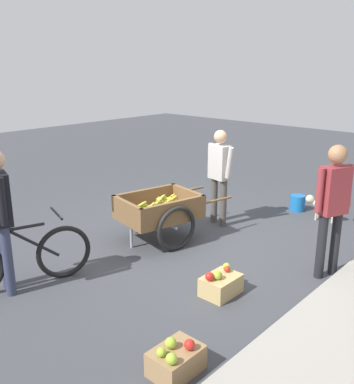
# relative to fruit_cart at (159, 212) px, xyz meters

# --- Properties ---
(ground_plane) EXTENTS (24.00, 24.00, 0.00)m
(ground_plane) POSITION_rel_fruit_cart_xyz_m (-0.25, 0.36, -0.44)
(ground_plane) COLOR #3D3F44
(fruit_cart) EXTENTS (1.77, 1.10, 0.70)m
(fruit_cart) POSITION_rel_fruit_cart_xyz_m (0.00, 0.00, 0.00)
(fruit_cart) COLOR brown
(fruit_cart) RESTS_ON ground
(vendor_person) EXTENTS (0.26, 0.54, 1.53)m
(vendor_person) POSITION_rel_fruit_cart_xyz_m (-1.13, 0.22, 0.47)
(vendor_person) COLOR #4C4742
(vendor_person) RESTS_ON ground
(bicycle) EXTENTS (1.60, 0.63, 0.85)m
(bicycle) POSITION_rel_fruit_cart_xyz_m (2.06, -0.18, -0.09)
(bicycle) COLOR black
(bicycle) RESTS_ON ground
(cyclist_person) EXTENTS (0.29, 0.53, 1.64)m
(cyclist_person) POSITION_rel_fruit_cart_xyz_m (2.21, -0.23, 0.55)
(cyclist_person) COLOR #333851
(cyclist_person) RESTS_ON ground
(dog) EXTENTS (0.25, 0.67, 0.40)m
(dog) POSITION_rel_fruit_cart_xyz_m (-2.43, 1.40, -0.17)
(dog) COLOR beige
(dog) RESTS_ON ground
(plastic_bucket) EXTENTS (0.26, 0.26, 0.28)m
(plastic_bucket) POSITION_rel_fruit_cart_xyz_m (-2.60, 0.86, -0.30)
(plastic_bucket) COLOR #1966B2
(plastic_bucket) RESTS_ON ground
(apple_crate) EXTENTS (0.44, 0.32, 0.32)m
(apple_crate) POSITION_rel_fruit_cart_xyz_m (0.64, 1.61, -0.31)
(apple_crate) COLOR tan
(apple_crate) RESTS_ON ground
(mixed_fruit_crate) EXTENTS (0.44, 0.32, 0.32)m
(mixed_fruit_crate) POSITION_rel_fruit_cart_xyz_m (1.94, 2.12, -0.31)
(mixed_fruit_crate) COLOR #99754C
(mixed_fruit_crate) RESTS_ON ground
(bystander_person) EXTENTS (0.49, 0.31, 1.62)m
(bystander_person) POSITION_rel_fruit_cart_xyz_m (-0.59, 2.28, 0.54)
(bystander_person) COLOR black
(bystander_person) RESTS_ON ground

